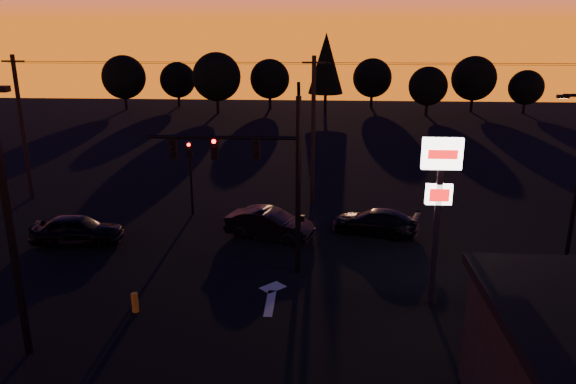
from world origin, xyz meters
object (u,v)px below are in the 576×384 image
Objects in this scene: secondary_signal at (190,167)px; car_right at (375,222)px; bollard at (135,303)px; car_mid at (269,224)px; car_left at (77,230)px; traffic_signal_mast at (261,167)px; pylon_sign at (439,186)px; parking_lot_light at (7,209)px.

car_right is (10.43, -2.42, -2.20)m from secondary_signal.
bollard is at bearing -31.14° from car_right.
secondary_signal is at bearing 72.36° from car_mid.
car_right is at bearing -63.71° from car_mid.
car_left is at bearing 115.63° from car_mid.
traffic_signal_mast reaches higher than pylon_sign.
bollard is at bearing 47.52° from parking_lot_light.
secondary_signal is at bearing -49.04° from car_left.
car_mid is 1.01× the size of car_right.
car_right is (12.93, 12.06, -4.61)m from parking_lot_light.
traffic_signal_mast is 10.19m from parking_lot_light.
car_mid is at bearing 60.60° from bollard.
car_mid reaches higher than bollard.
bollard is 0.17× the size of car_mid.
car_left reaches higher than car_right.
car_left is at bearing 127.46° from bollard.
bollard is at bearing -172.83° from pylon_sign.
parking_lot_light is at bearing -170.46° from car_left.
pylon_sign is 10.61m from car_mid.
secondary_signal is 5.48× the size of bollard.
secondary_signal reaches higher than bollard.
secondary_signal is (-4.90, 7.49, -2.07)m from traffic_signal_mast.
pylon_sign is at bearing 17.23° from parking_lot_light.
car_right is at bearing 42.50° from traffic_signal_mast.
bollard is at bearing -146.52° from car_left.
car_mid is at bearing 90.80° from traffic_signal_mast.
parking_lot_light is (-2.50, -14.49, 2.41)m from secondary_signal.
secondary_signal is 0.94× the size of car_mid.
parking_lot_light is at bearing -99.79° from secondary_signal.
parking_lot_light reaches higher than car_right.
parking_lot_light is 15.19m from pylon_sign.
pylon_sign is at bearing -39.77° from secondary_signal.
parking_lot_light reaches higher than pylon_sign.
traffic_signal_mast is at bearing -162.25° from car_mid.
traffic_signal_mast is 8.64m from car_right.
car_left is at bearing 103.53° from parking_lot_light.
car_left is 9.78m from car_mid.
secondary_signal is 15.75m from pylon_sign.
traffic_signal_mast is at bearing -109.37° from car_left.
car_right is (5.53, 5.07, -4.27)m from traffic_signal_mast.
bollard is 0.18× the size of car_left.
parking_lot_light is at bearing -132.48° from bollard.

